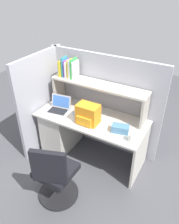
{
  "coord_description": "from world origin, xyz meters",
  "views": [
    {
      "loc": [
        1.3,
        -2.32,
        2.51
      ],
      "look_at": [
        0.0,
        -0.05,
        0.85
      ],
      "focal_mm": 35.64,
      "sensor_mm": 36.0,
      "label": 1
    }
  ],
  "objects_px": {
    "paper_cup": "(131,138)",
    "tissue_box": "(120,129)",
    "laptop": "(59,108)",
    "office_chair": "(55,177)",
    "computer_mouse": "(77,113)",
    "backpack": "(88,114)"
  },
  "relations": [
    {
      "from": "office_chair",
      "to": "laptop",
      "type": "bearing_deg",
      "value": -78.24
    },
    {
      "from": "laptop",
      "to": "tissue_box",
      "type": "distance_m",
      "value": 1.01
    },
    {
      "from": "computer_mouse",
      "to": "tissue_box",
      "type": "height_order",
      "value": "tissue_box"
    },
    {
      "from": "backpack",
      "to": "tissue_box",
      "type": "relative_size",
      "value": 1.36
    },
    {
      "from": "tissue_box",
      "to": "office_chair",
      "type": "distance_m",
      "value": 1.02
    },
    {
      "from": "backpack",
      "to": "office_chair",
      "type": "distance_m",
      "value": 0.91
    },
    {
      "from": "laptop",
      "to": "office_chair",
      "type": "xyz_separation_m",
      "value": [
        0.52,
        -0.84,
        -0.39
      ]
    },
    {
      "from": "backpack",
      "to": "computer_mouse",
      "type": "relative_size",
      "value": 2.88
    },
    {
      "from": "laptop",
      "to": "computer_mouse",
      "type": "bearing_deg",
      "value": 9.55
    },
    {
      "from": "laptop",
      "to": "computer_mouse",
      "type": "xyz_separation_m",
      "value": [
        0.28,
        0.05,
        -0.03
      ]
    },
    {
      "from": "backpack",
      "to": "computer_mouse",
      "type": "height_order",
      "value": "backpack"
    },
    {
      "from": "laptop",
      "to": "computer_mouse",
      "type": "distance_m",
      "value": 0.29
    },
    {
      "from": "tissue_box",
      "to": "computer_mouse",
      "type": "bearing_deg",
      "value": 160.02
    },
    {
      "from": "computer_mouse",
      "to": "paper_cup",
      "type": "xyz_separation_m",
      "value": [
        0.91,
        -0.19,
        0.04
      ]
    },
    {
      "from": "paper_cup",
      "to": "tissue_box",
      "type": "distance_m",
      "value": 0.22
    },
    {
      "from": "laptop",
      "to": "computer_mouse",
      "type": "relative_size",
      "value": 3.33
    },
    {
      "from": "laptop",
      "to": "tissue_box",
      "type": "xyz_separation_m",
      "value": [
        1.01,
        -0.04,
        -0.0
      ]
    },
    {
      "from": "laptop",
      "to": "office_chair",
      "type": "relative_size",
      "value": 0.37
    },
    {
      "from": "computer_mouse",
      "to": "backpack",
      "type": "bearing_deg",
      "value": -4.97
    },
    {
      "from": "backpack",
      "to": "office_chair",
      "type": "bearing_deg",
      "value": -90.61
    },
    {
      "from": "laptop",
      "to": "paper_cup",
      "type": "bearing_deg",
      "value": -6.84
    },
    {
      "from": "computer_mouse",
      "to": "office_chair",
      "type": "relative_size",
      "value": 0.11
    }
  ]
}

